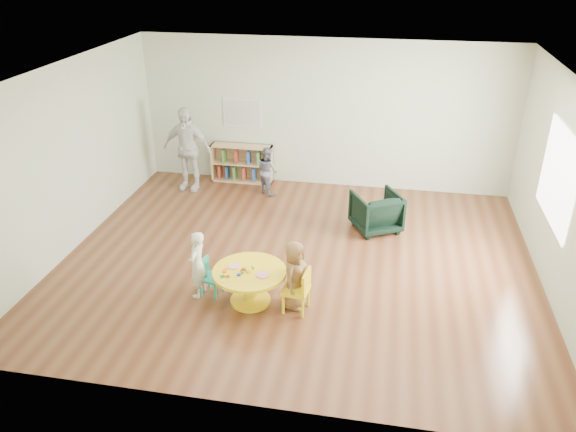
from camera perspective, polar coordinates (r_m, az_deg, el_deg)
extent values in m
plane|color=#59311C|center=(8.52, 0.97, -4.46)|extent=(7.00, 7.00, 0.00)
cube|color=white|center=(7.49, 1.13, 13.90)|extent=(7.00, 6.00, 0.10)
cube|color=#B7C4A8|center=(10.70, 3.77, 10.24)|extent=(7.00, 0.10, 2.80)
cube|color=#B7C4A8|center=(5.29, -4.44, -7.84)|extent=(7.00, 0.10, 2.80)
cube|color=#B7C4A8|center=(9.11, -21.33, 5.52)|extent=(0.10, 6.00, 2.80)
cube|color=#B7C4A8|center=(8.14, 26.16, 2.15)|extent=(0.10, 6.00, 2.80)
cube|color=silver|center=(8.36, 25.70, 3.62)|extent=(0.02, 1.60, 1.30)
cylinder|color=yellow|center=(7.50, -3.88, -7.26)|extent=(0.17, 0.17, 0.44)
cylinder|color=yellow|center=(7.61, -3.83, -8.52)|extent=(0.54, 0.54, 0.04)
cylinder|color=yellow|center=(7.37, -3.93, -5.69)|extent=(0.97, 0.97, 0.04)
cylinder|color=pink|center=(7.45, -5.46, -5.11)|extent=(0.15, 0.15, 0.01)
cylinder|color=pink|center=(7.24, -2.61, -6.01)|extent=(0.17, 0.17, 0.01)
cylinder|color=yellow|center=(7.33, -4.15, -5.47)|extent=(0.11, 0.12, 0.04)
cylinder|color=#167C2E|center=(7.29, -4.70, -5.69)|extent=(0.05, 0.05, 0.02)
cylinder|color=#167C2E|center=(7.37, -3.61, -5.25)|extent=(0.05, 0.05, 0.02)
cube|color=red|center=(7.25, -6.16, -6.10)|extent=(0.07, 0.06, 0.02)
cube|color=orange|center=(7.39, -6.34, -5.39)|extent=(0.06, 0.06, 0.02)
cube|color=#1A2AC8|center=(7.26, -5.03, -5.97)|extent=(0.06, 0.05, 0.02)
cube|color=#167C2E|center=(7.25, -6.67, -6.09)|extent=(0.07, 0.07, 0.02)
cube|color=red|center=(7.37, -4.57, -5.41)|extent=(0.06, 0.05, 0.02)
cube|color=orange|center=(7.35, -6.49, -5.62)|extent=(0.06, 0.07, 0.02)
cube|color=#1C9D7E|center=(7.69, -7.78, -6.20)|extent=(0.33, 0.33, 0.04)
cube|color=#1C9D7E|center=(7.68, -8.62, -5.13)|extent=(0.08, 0.28, 0.24)
cylinder|color=#1C9D7E|center=(7.90, -8.03, -6.47)|extent=(0.03, 0.03, 0.24)
cylinder|color=#1C9D7E|center=(7.74, -8.84, -7.28)|extent=(0.03, 0.03, 0.24)
cylinder|color=#1C9D7E|center=(7.80, -6.61, -6.83)|extent=(0.03, 0.03, 0.24)
cylinder|color=#1C9D7E|center=(7.64, -7.40, -7.65)|extent=(0.03, 0.03, 0.24)
cube|color=yellow|center=(7.28, 0.80, -7.54)|extent=(0.36, 0.36, 0.04)
cube|color=yellow|center=(7.16, 1.89, -6.65)|extent=(0.07, 0.33, 0.28)
cylinder|color=yellow|center=(7.25, 1.48, -9.33)|extent=(0.04, 0.04, 0.28)
cylinder|color=yellow|center=(7.45, 2.05, -8.21)|extent=(0.04, 0.04, 0.28)
cylinder|color=yellow|center=(7.31, -0.50, -8.97)|extent=(0.04, 0.04, 0.28)
cylinder|color=yellow|center=(7.51, 0.12, -7.87)|extent=(0.04, 0.04, 0.28)
cube|color=tan|center=(11.33, -7.57, 5.52)|extent=(0.03, 0.30, 0.75)
cube|color=tan|center=(11.03, -1.75, 5.17)|extent=(0.03, 0.30, 0.75)
cube|color=tan|center=(11.30, -4.63, 3.65)|extent=(1.20, 0.30, 0.03)
cube|color=tan|center=(11.04, -4.77, 7.10)|extent=(1.20, 0.30, 0.03)
cube|color=tan|center=(11.17, -4.70, 5.35)|extent=(1.14, 0.28, 0.03)
cube|color=tan|center=(11.29, -4.52, 5.61)|extent=(1.20, 0.02, 0.75)
cube|color=#C24533|center=(11.34, -6.89, 4.53)|extent=(0.04, 0.18, 0.26)
cube|color=#2E59A3|center=(11.30, -6.16, 4.48)|extent=(0.04, 0.18, 0.26)
cube|color=#529F49|center=(11.26, -5.43, 4.44)|extent=(0.04, 0.18, 0.26)
cube|color=#C24533|center=(11.21, -4.44, 4.37)|extent=(0.04, 0.18, 0.26)
cube|color=#2E59A3|center=(11.16, -3.45, 4.31)|extent=(0.04, 0.18, 0.26)
cube|color=#529F49|center=(11.19, -6.50, 6.14)|extent=(0.04, 0.18, 0.26)
cube|color=#C24533|center=(11.12, -5.26, 6.07)|extent=(0.04, 0.18, 0.26)
cube|color=#2E59A3|center=(11.06, -4.00, 6.00)|extent=(0.04, 0.18, 0.26)
cube|color=#529F49|center=(11.01, -2.99, 5.94)|extent=(0.04, 0.18, 0.26)
cube|color=white|center=(11.00, -4.68, 10.39)|extent=(0.74, 0.01, 0.54)
cube|color=#D62D40|center=(10.99, -4.69, 10.38)|extent=(0.70, 0.00, 0.50)
imported|color=black|center=(9.35, 8.95, 0.45)|extent=(0.96, 0.97, 0.66)
imported|color=white|center=(7.59, -9.20, -4.88)|extent=(0.26, 0.37, 0.95)
imported|color=orange|center=(7.27, 0.65, -6.03)|extent=(0.38, 0.51, 0.95)
imported|color=#161B38|center=(10.56, -2.11, 4.64)|extent=(0.56, 0.55, 0.91)
imported|color=silver|center=(10.81, -10.23, 6.74)|extent=(0.97, 0.47, 1.61)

